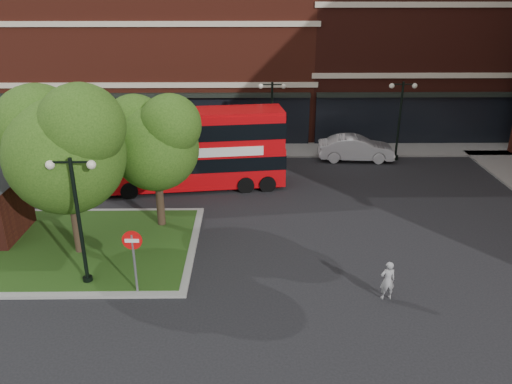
{
  "coord_description": "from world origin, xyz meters",
  "views": [
    {
      "loc": [
        0.61,
        -15.92,
        10.39
      ],
      "look_at": [
        0.88,
        4.33,
        2.0
      ],
      "focal_mm": 35.0,
      "sensor_mm": 36.0,
      "label": 1
    }
  ],
  "objects_px": {
    "car_white": "(356,148)",
    "bus": "(192,144)",
    "woman": "(388,280)",
    "car_silver": "(218,144)"
  },
  "relations": [
    {
      "from": "woman",
      "to": "car_white",
      "type": "height_order",
      "value": "car_white"
    },
    {
      "from": "car_white",
      "to": "bus",
      "type": "bearing_deg",
      "value": 118.69
    },
    {
      "from": "bus",
      "to": "car_white",
      "type": "height_order",
      "value": "bus"
    },
    {
      "from": "bus",
      "to": "woman",
      "type": "xyz_separation_m",
      "value": [
        7.98,
        -10.8,
        -1.74
      ]
    },
    {
      "from": "bus",
      "to": "car_silver",
      "type": "bearing_deg",
      "value": 73.74
    },
    {
      "from": "bus",
      "to": "car_white",
      "type": "relative_size",
      "value": 2.13
    },
    {
      "from": "car_silver",
      "to": "car_white",
      "type": "height_order",
      "value": "car_white"
    },
    {
      "from": "bus",
      "to": "woman",
      "type": "relative_size",
      "value": 6.77
    },
    {
      "from": "woman",
      "to": "car_silver",
      "type": "distance_m",
      "value": 18.27
    },
    {
      "from": "woman",
      "to": "car_white",
      "type": "relative_size",
      "value": 0.31
    }
  ]
}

